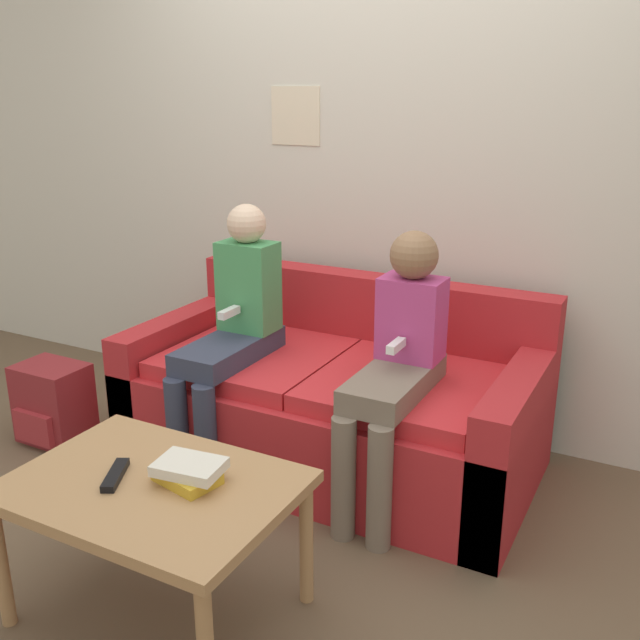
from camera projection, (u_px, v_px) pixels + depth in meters
ground_plane at (268, 521)px, 2.70m from camera, size 10.00×10.00×0.00m
wall_back at (390, 150)px, 3.22m from camera, size 8.00×0.06×2.60m
couch at (334, 402)px, 3.08m from camera, size 1.71×0.88×0.76m
coffee_table at (152, 498)px, 2.11m from camera, size 0.83×0.60×0.46m
person_left at (232, 327)px, 2.98m from camera, size 0.24×0.59×1.11m
person_right at (397, 359)px, 2.65m from camera, size 0.24×0.59×1.06m
tv_remote at (115, 475)px, 2.11m from camera, size 0.11×0.17×0.02m
book_stack at (188, 472)px, 2.09m from camera, size 0.22×0.17×0.07m
backpack at (53, 404)px, 3.28m from camera, size 0.31×0.26×0.37m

